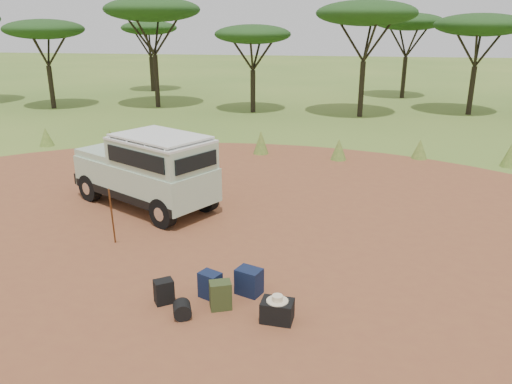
% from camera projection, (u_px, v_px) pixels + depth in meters
% --- Properties ---
extents(ground, '(140.00, 140.00, 0.00)m').
position_uv_depth(ground, '(198.00, 249.00, 11.30)').
color(ground, '#4A6E27').
rests_on(ground, ground).
extents(dirt_clearing, '(23.00, 23.00, 0.01)m').
position_uv_depth(dirt_clearing, '(198.00, 249.00, 11.30)').
color(dirt_clearing, brown).
rests_on(dirt_clearing, ground).
extents(grass_fringe, '(36.60, 1.60, 0.90)m').
position_uv_depth(grass_fringe, '(263.00, 145.00, 19.24)').
color(grass_fringe, '#4A6E27').
rests_on(grass_fringe, ground).
extents(acacia_treeline, '(46.70, 13.20, 6.26)m').
position_uv_depth(acacia_treeline, '(306.00, 22.00, 28.08)').
color(acacia_treeline, black).
rests_on(acacia_treeline, ground).
extents(safari_vehicle, '(4.58, 3.60, 2.11)m').
position_uv_depth(safari_vehicle, '(148.00, 172.00, 13.56)').
color(safari_vehicle, '#A5BEA3').
rests_on(safari_vehicle, ground).
extents(walking_staff, '(0.25, 0.52, 1.50)m').
position_uv_depth(walking_staff, '(112.00, 217.00, 11.15)').
color(walking_staff, brown).
rests_on(walking_staff, ground).
extents(backpack_black, '(0.42, 0.39, 0.46)m').
position_uv_depth(backpack_black, '(164.00, 292.00, 9.06)').
color(backpack_black, black).
rests_on(backpack_black, ground).
extents(backpack_navy, '(0.47, 0.42, 0.51)m').
position_uv_depth(backpack_navy, '(210.00, 285.00, 9.23)').
color(backpack_navy, '#131F3C').
rests_on(backpack_navy, ground).
extents(backpack_olive, '(0.45, 0.39, 0.52)m').
position_uv_depth(backpack_olive, '(221.00, 295.00, 8.88)').
color(backpack_olive, '#303E1C').
rests_on(backpack_olive, ground).
extents(duffel_navy, '(0.55, 0.48, 0.51)m').
position_uv_depth(duffel_navy, '(249.00, 281.00, 9.36)').
color(duffel_navy, '#131F3C').
rests_on(duffel_navy, ground).
extents(hard_case, '(0.57, 0.42, 0.39)m').
position_uv_depth(hard_case, '(277.00, 311.00, 8.52)').
color(hard_case, black).
rests_on(hard_case, ground).
extents(stuff_sack, '(0.40, 0.40, 0.31)m').
position_uv_depth(stuff_sack, '(182.00, 310.00, 8.63)').
color(stuff_sack, black).
rests_on(stuff_sack, ground).
extents(safari_hat, '(0.37, 0.37, 0.11)m').
position_uv_depth(safari_hat, '(277.00, 299.00, 8.44)').
color(safari_hat, beige).
rests_on(safari_hat, hard_case).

